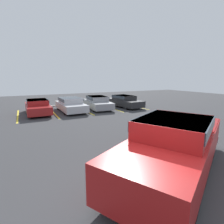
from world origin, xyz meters
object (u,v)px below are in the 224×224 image
parked_sedan_c (97,102)px  pickup_truck (176,144)px  parked_sedan_d (124,101)px  wheel_stop_curb (53,106)px  parked_sedan_a (38,106)px  parked_sedan_b (71,104)px

parked_sedan_c → pickup_truck: bearing=-5.9°
parked_sedan_d → wheel_stop_curb: (-6.54, 3.50, -0.57)m
pickup_truck → parked_sedan_a: pickup_truck is taller
parked_sedan_a → parked_sedan_d: size_ratio=0.93×
parked_sedan_b → parked_sedan_d: parked_sedan_b is taller
wheel_stop_curb → pickup_truck: bearing=-84.5°
parked_sedan_a → wheel_stop_curb: size_ratio=2.58×
pickup_truck → parked_sedan_b: bearing=64.0°
parked_sedan_b → parked_sedan_a: bearing=-95.4°
parked_sedan_a → parked_sedan_d: (8.25, -0.30, -0.00)m
parked_sedan_a → wheel_stop_curb: 3.67m
parked_sedan_c → parked_sedan_d: 2.87m
wheel_stop_curb → parked_sedan_d: bearing=-28.2°
parked_sedan_c → parked_sedan_b: bearing=-79.9°
parked_sedan_b → parked_sedan_c: 2.70m
parked_sedan_a → parked_sedan_d: parked_sedan_d is taller
pickup_truck → wheel_stop_curb: bearing=67.3°
pickup_truck → parked_sedan_a: 12.30m
pickup_truck → parked_sedan_c: bearing=51.2°
pickup_truck → parked_sedan_d: 12.65m
parked_sedan_c → wheel_stop_curb: bearing=-125.5°
pickup_truck → parked_sedan_a: size_ratio=1.49×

